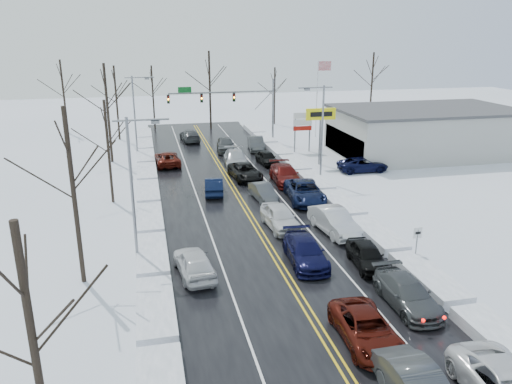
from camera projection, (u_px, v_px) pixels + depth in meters
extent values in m
plane|color=silver|center=(257.00, 226.00, 36.50)|extent=(160.00, 160.00, 0.00)
cube|color=black|center=(251.00, 217.00, 38.35)|extent=(14.00, 84.00, 0.01)
cube|color=white|center=(150.00, 225.00, 36.76)|extent=(1.90, 72.00, 0.62)
cube|color=white|center=(343.00, 210.00, 39.95)|extent=(1.90, 72.00, 0.62)
cylinder|color=slate|center=(273.00, 111.00, 63.03)|extent=(0.24, 0.24, 8.00)
cylinder|color=slate|center=(222.00, 92.00, 60.90)|extent=(13.00, 0.18, 0.18)
cylinder|color=slate|center=(264.00, 100.00, 62.35)|extent=(2.33, 0.10, 2.33)
cube|color=#0C591E|center=(185.00, 90.00, 59.83)|extent=(1.60, 0.08, 0.70)
cube|color=black|center=(234.00, 97.00, 61.41)|extent=(0.32, 0.25, 1.05)
sphere|color=#3F0705|center=(234.00, 95.00, 61.17)|extent=(0.20, 0.20, 0.20)
sphere|color=orange|center=(234.00, 97.00, 61.27)|extent=(0.22, 0.22, 0.22)
sphere|color=black|center=(234.00, 100.00, 61.36)|extent=(0.20, 0.20, 0.20)
cube|color=black|center=(202.00, 98.00, 60.57)|extent=(0.32, 0.25, 1.05)
sphere|color=#3F0705|center=(202.00, 96.00, 60.33)|extent=(0.20, 0.20, 0.20)
sphere|color=orange|center=(202.00, 98.00, 60.43)|extent=(0.22, 0.22, 0.22)
sphere|color=black|center=(202.00, 101.00, 60.52)|extent=(0.20, 0.20, 0.20)
cube|color=black|center=(168.00, 99.00, 59.73)|extent=(0.32, 0.25, 1.05)
sphere|color=#3F0705|center=(168.00, 97.00, 59.49)|extent=(0.20, 0.20, 0.20)
sphere|color=orange|center=(168.00, 99.00, 59.59)|extent=(0.22, 0.22, 0.22)
sphere|color=black|center=(169.00, 102.00, 59.68)|extent=(0.20, 0.20, 0.20)
cylinder|color=slate|center=(320.00, 139.00, 52.69)|extent=(0.20, 0.20, 5.60)
cube|color=#FFF10D|center=(321.00, 114.00, 51.89)|extent=(3.20, 0.30, 1.20)
cube|color=black|center=(321.00, 114.00, 51.73)|extent=(2.40, 0.04, 0.50)
cylinder|color=slate|center=(295.00, 135.00, 58.31)|extent=(0.16, 0.16, 4.00)
cylinder|color=slate|center=(310.00, 135.00, 58.69)|extent=(0.16, 0.16, 4.00)
cube|color=white|center=(303.00, 115.00, 57.79)|extent=(2.20, 0.22, 0.70)
cube|color=white|center=(303.00, 122.00, 58.04)|extent=(2.20, 0.22, 0.70)
cube|color=#A4150C|center=(302.00, 128.00, 58.26)|extent=(2.20, 0.22, 0.50)
cylinder|color=slate|center=(416.00, 246.00, 30.46)|extent=(0.08, 0.08, 2.20)
cube|color=white|center=(418.00, 233.00, 30.18)|extent=(0.55, 0.05, 0.70)
cube|color=black|center=(418.00, 233.00, 30.15)|extent=(0.35, 0.02, 0.15)
cylinder|color=silver|center=(317.00, 99.00, 65.95)|extent=(0.14, 0.14, 10.00)
cube|color=#A6A6A1|center=(425.00, 132.00, 57.47)|extent=(20.00, 12.00, 5.00)
cube|color=#262628|center=(343.00, 144.00, 55.66)|extent=(0.10, 11.00, 2.80)
cube|color=#3F3F42|center=(427.00, 109.00, 56.66)|extent=(20.40, 12.40, 0.30)
cylinder|color=slate|center=(322.00, 135.00, 46.18)|extent=(0.18, 0.18, 9.00)
cylinder|color=slate|center=(316.00, 88.00, 44.69)|extent=(3.20, 0.12, 0.12)
cube|color=slate|center=(307.00, 90.00, 44.56)|extent=(0.50, 0.25, 0.18)
cylinder|color=slate|center=(132.00, 192.00, 29.62)|extent=(0.18, 0.18, 9.00)
cylinder|color=slate|center=(141.00, 120.00, 28.46)|extent=(3.20, 0.12, 0.12)
cube|color=slate|center=(155.00, 122.00, 28.67)|extent=(0.50, 0.25, 0.18)
cylinder|color=slate|center=(135.00, 117.00, 55.60)|extent=(0.18, 0.18, 9.00)
cylinder|color=slate|center=(139.00, 77.00, 54.44)|extent=(3.20, 0.12, 0.12)
cube|color=slate|center=(147.00, 79.00, 54.66)|extent=(0.50, 0.25, 0.18)
cylinder|color=#2D231C|center=(37.00, 367.00, 14.25)|extent=(0.24, 0.24, 9.00)
cylinder|color=#2D231C|center=(74.00, 199.00, 26.98)|extent=(0.27, 0.27, 10.00)
cylinder|color=#2D231C|center=(109.00, 153.00, 40.41)|extent=(0.23, 0.23, 8.50)
cylinder|color=#2D231C|center=(108.00, 114.00, 52.94)|extent=(0.28, 0.28, 10.50)
cylinder|color=#2D231C|center=(117.00, 103.00, 64.32)|extent=(0.25, 0.25, 9.50)
cylinder|color=#2D231C|center=(64.00, 97.00, 68.30)|extent=(0.27, 0.27, 10.00)
cylinder|color=#2D231C|center=(153.00, 97.00, 71.90)|extent=(0.24, 0.24, 9.00)
cylinder|color=#2D231C|center=(210.00, 91.00, 71.41)|extent=(0.29, 0.29, 11.00)
cylinder|color=#2D231C|center=(275.00, 96.00, 75.29)|extent=(0.23, 0.23, 8.50)
cylinder|color=#2D231C|center=(372.00, 87.00, 78.81)|extent=(0.28, 0.28, 10.50)
imported|color=#440F09|center=(366.00, 342.00, 22.95)|extent=(2.49, 5.10, 1.40)
imported|color=black|center=(305.00, 262.00, 30.84)|extent=(2.44, 5.32, 1.51)
imported|color=silver|center=(280.00, 228.00, 36.28)|extent=(2.27, 5.00, 1.66)
imported|color=#3E4043|center=(263.00, 200.00, 42.32)|extent=(1.87, 4.28, 1.37)
imported|color=black|center=(245.00, 179.00, 48.27)|extent=(2.86, 5.52, 1.49)
imported|color=#A9ADB2|center=(236.00, 166.00, 52.66)|extent=(2.89, 5.96, 1.67)
imported|color=#44474A|center=(226.00, 151.00, 59.22)|extent=(2.55, 5.22, 1.72)
imported|color=#414446|center=(406.00, 306.00, 25.97)|extent=(2.05, 5.02, 1.45)
imported|color=black|center=(366.00, 266.00, 30.37)|extent=(2.12, 4.41, 1.45)
imported|color=silver|center=(334.00, 232.00, 35.42)|extent=(2.40, 5.38, 1.72)
imported|color=black|center=(305.00, 201.00, 42.01)|extent=(3.31, 6.22, 1.66)
imported|color=#4B0C0A|center=(285.00, 183.00, 46.98)|extent=(2.56, 5.76, 1.64)
imported|color=black|center=(267.00, 164.00, 53.54)|extent=(2.07, 4.32, 1.42)
imported|color=#383A3C|center=(256.00, 150.00, 59.84)|extent=(2.22, 5.00, 1.60)
imported|color=black|center=(214.00, 193.00, 43.91)|extent=(2.07, 4.58, 1.46)
imported|color=#51130A|center=(168.00, 165.00, 53.17)|extent=(2.72, 5.38, 1.46)
imported|color=#3E4143|center=(190.00, 141.00, 64.74)|extent=(2.51, 5.38, 1.52)
imported|color=silver|center=(195.00, 275.00, 29.24)|extent=(2.43, 4.88, 1.60)
imported|color=black|center=(362.00, 171.00, 50.84)|extent=(5.20, 2.50, 1.43)
imported|color=#3C3E40|center=(380.00, 163.00, 54.03)|extent=(2.48, 5.18, 1.46)
imported|color=black|center=(339.00, 150.00, 59.77)|extent=(1.89, 4.45, 1.50)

